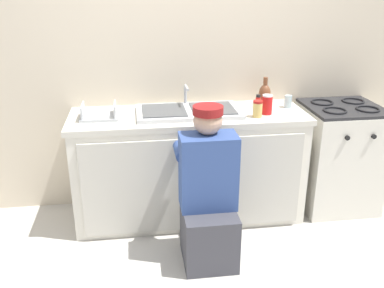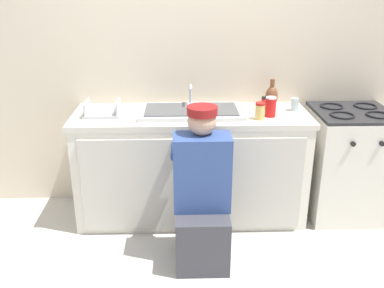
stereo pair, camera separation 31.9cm
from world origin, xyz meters
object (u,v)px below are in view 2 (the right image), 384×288
(spice_bottle_red, at_px, (264,103))
(condiment_jar, at_px, (260,111))
(soda_cup_red, at_px, (271,107))
(vase_decorative, at_px, (271,96))
(stove_range, at_px, (347,163))
(water_glass, at_px, (295,104))
(sink_double_basin, at_px, (191,111))
(plumber_person, at_px, (202,200))
(dish_rack_tray, at_px, (103,112))

(spice_bottle_red, distance_m, condiment_jar, 0.26)
(soda_cup_red, height_order, condiment_jar, soda_cup_red)
(vase_decorative, bearing_deg, soda_cup_red, -102.77)
(soda_cup_red, bearing_deg, stove_range, 7.83)
(water_glass, height_order, spice_bottle_red, spice_bottle_red)
(condiment_jar, bearing_deg, vase_decorative, 64.82)
(sink_double_basin, relative_size, stove_range, 0.88)
(sink_double_basin, height_order, spice_bottle_red, sink_double_basin)
(water_glass, bearing_deg, vase_decorative, 147.13)
(soda_cup_red, xyz_separation_m, condiment_jar, (-0.09, -0.06, -0.01))
(condiment_jar, bearing_deg, sink_double_basin, 162.32)
(plumber_person, relative_size, spice_bottle_red, 10.52)
(spice_bottle_red, distance_m, vase_decorative, 0.11)
(dish_rack_tray, bearing_deg, spice_bottle_red, 5.05)
(sink_double_basin, bearing_deg, soda_cup_red, -9.16)
(plumber_person, bearing_deg, sink_double_basin, 95.06)
(plumber_person, bearing_deg, dish_rack_tray, 140.90)
(stove_range, bearing_deg, soda_cup_red, -172.17)
(condiment_jar, relative_size, vase_decorative, 0.56)
(plumber_person, xyz_separation_m, vase_decorative, (0.60, 0.78, 0.51))
(soda_cup_red, relative_size, condiment_jar, 1.19)
(soda_cup_red, xyz_separation_m, dish_rack_tray, (-1.27, 0.07, -0.05))
(spice_bottle_red, bearing_deg, vase_decorative, 43.55)
(dish_rack_tray, relative_size, condiment_jar, 2.19)
(spice_bottle_red, relative_size, soda_cup_red, 0.69)
(soda_cup_red, bearing_deg, dish_rack_tray, 176.67)
(dish_rack_tray, bearing_deg, condiment_jar, -6.69)
(dish_rack_tray, bearing_deg, vase_decorative, 7.77)
(stove_range, xyz_separation_m, vase_decorative, (-0.63, 0.16, 0.53))
(water_glass, xyz_separation_m, spice_bottle_red, (-0.24, 0.04, 0.00))
(dish_rack_tray, bearing_deg, sink_double_basin, 1.87)
(sink_double_basin, xyz_separation_m, dish_rack_tray, (-0.68, -0.02, 0.01))
(plumber_person, distance_m, water_glass, 1.12)
(stove_range, relative_size, water_glass, 9.06)
(plumber_person, relative_size, water_glass, 11.04)
(water_glass, bearing_deg, soda_cup_red, -146.24)
(water_glass, distance_m, vase_decorative, 0.20)
(soda_cup_red, relative_size, vase_decorative, 0.66)
(plumber_person, relative_size, condiment_jar, 8.63)
(dish_rack_tray, xyz_separation_m, vase_decorative, (1.33, 0.18, 0.07))
(sink_double_basin, height_order, dish_rack_tray, sink_double_basin)
(soda_cup_red, distance_m, vase_decorative, 0.26)
(soda_cup_red, bearing_deg, spice_bottle_red, 95.05)
(condiment_jar, distance_m, vase_decorative, 0.35)
(water_glass, distance_m, condiment_jar, 0.38)
(stove_range, bearing_deg, condiment_jar, -168.46)
(stove_range, height_order, spice_bottle_red, spice_bottle_red)
(plumber_person, relative_size, soda_cup_red, 7.26)
(water_glass, height_order, dish_rack_tray, dish_rack_tray)
(stove_range, relative_size, dish_rack_tray, 3.24)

